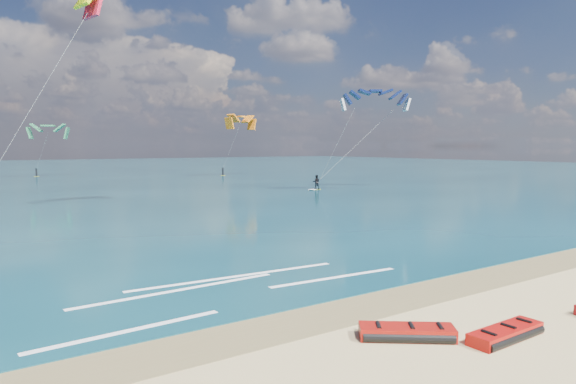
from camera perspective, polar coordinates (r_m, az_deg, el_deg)
The scene contains 7 objects.
ground at distance 50.02m, azimuth -25.65°, elevation -1.42°, with size 320.00×320.00×0.00m, color tan.
wet_sand_strip at distance 15.15m, azimuth -3.33°, elevation -15.17°, with size 320.00×2.40×0.01m, color brown.
packed_kite_left at distance 15.74m, azimuth 23.00°, elevation -14.81°, with size 2.77×1.05×0.38m, color #AF0E09, non-canonical shape.
packed_kite_mid at distance 14.97m, azimuth 13.04°, elevation -15.57°, with size 2.78×1.14×0.41m, color #A6120B, non-canonical shape.
kitesurfer_main at distance 41.78m, azimuth -28.73°, elevation 10.33°, with size 11.36×6.76×18.34m.
kitesurfer_far at distance 60.93m, azimuth 6.62°, elevation 6.55°, with size 11.30×8.55×13.18m.
shoreline_foam at distance 19.27m, azimuth -6.85°, elevation -10.61°, with size 14.40×4.35×0.01m.
Camera 1 is at (-7.27, -9.21, 5.26)m, focal length 32.00 mm.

